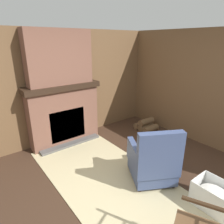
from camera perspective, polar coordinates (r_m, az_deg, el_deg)
The scene contains 11 objects.
ground_plane at distance 3.16m, azimuth 5.56°, elevation -22.83°, with size 14.00×14.00×0.00m, color #3D281C.
wood_panel_wall_left at distance 4.43m, azimuth -15.23°, elevation 6.71°, with size 0.06×5.23×2.37m.
wood_panel_wall_back at distance 4.41m, azimuth 29.28°, elevation 4.83°, with size 5.23×0.09×2.37m.
fireplace_hearth at distance 4.39m, azimuth -13.50°, elevation -0.65°, with size 0.55×1.58×1.30m.
chimney_breast at distance 4.15m, azimuth -14.90°, elevation 14.86°, with size 0.30×1.30×1.05m.
area_rug at distance 3.33m, azimuth 0.72°, elevation -19.91°, with size 3.43×1.53×0.01m.
armchair at distance 3.27m, azimuth 11.63°, elevation -13.71°, with size 0.92×0.91×0.96m.
firewood_stack at distance 5.11m, azimuth 9.67°, elevation -3.79°, with size 0.49×0.43×0.29m.
laundry_basket at distance 3.20m, azimuth 27.07°, elevation -20.48°, with size 0.50×0.40×0.36m.
oil_lamp_vase at distance 4.09m, azimuth -20.09°, elevation 7.91°, with size 0.13×0.13×0.22m.
storage_case at distance 4.32m, azimuth -11.92°, elevation 9.25°, with size 0.14×0.26×0.15m.
Camera 1 is at (1.65, -1.64, 2.14)m, focal length 32.00 mm.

